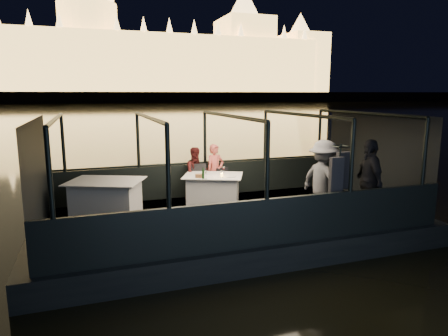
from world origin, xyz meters
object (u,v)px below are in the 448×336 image
object	(u,v)px
chair_port_left	(200,184)
chair_port_right	(224,182)
coat_stand	(338,189)
passenger_stripe	(323,183)
dining_table_aft	(106,201)
wine_bottle	(203,173)
person_woman_coral	(215,170)
person_man_maroon	(196,171)
dining_table_central	(213,190)
passenger_dark	(368,184)

from	to	relation	value
chair_port_left	chair_port_right	distance (m)	0.67
coat_stand	passenger_stripe	bearing A→B (deg)	79.34
dining_table_aft	wine_bottle	world-z (taller)	wine_bottle
chair_port_left	coat_stand	xyz separation A→B (m)	(2.00, -3.22, 0.45)
person_woman_coral	passenger_stripe	distance (m)	3.17
coat_stand	person_man_maroon	xyz separation A→B (m)	(-2.02, 3.48, -0.15)
wine_bottle	dining_table_central	bearing A→B (deg)	43.62
dining_table_central	chair_port_left	bearing A→B (deg)	115.47
chair_port_left	passenger_stripe	size ratio (longest dim) A/B	0.53
chair_port_left	person_woman_coral	distance (m)	0.64
dining_table_aft	passenger_dark	world-z (taller)	passenger_dark
passenger_dark	coat_stand	bearing A→B (deg)	-57.96
chair_port_left	passenger_stripe	world-z (taller)	passenger_stripe
passenger_stripe	wine_bottle	world-z (taller)	passenger_stripe
person_man_maroon	wine_bottle	size ratio (longest dim) A/B	4.88
passenger_dark	person_woman_coral	bearing A→B (deg)	-127.59
passenger_dark	chair_port_left	bearing A→B (deg)	-119.90
person_woman_coral	passenger_stripe	world-z (taller)	passenger_stripe
passenger_stripe	dining_table_aft	bearing A→B (deg)	54.86
person_woman_coral	passenger_dark	xyz separation A→B (m)	(2.49, -3.15, 0.10)
passenger_stripe	dining_table_central	bearing A→B (deg)	30.39
dining_table_aft	chair_port_left	distance (m)	2.49
person_woman_coral	person_man_maroon	bearing A→B (deg)	164.23
dining_table_aft	passenger_stripe	size ratio (longest dim) A/B	0.90
dining_table_aft	person_man_maroon	world-z (taller)	person_man_maroon
dining_table_aft	person_woman_coral	xyz separation A→B (m)	(2.91, 0.93, 0.36)
chair_port_left	person_man_maroon	xyz separation A→B (m)	(-0.02, 0.26, 0.30)
coat_stand	passenger_dark	size ratio (longest dim) A/B	0.98
person_man_maroon	passenger_dark	xyz separation A→B (m)	(3.02, -3.15, 0.10)
chair_port_left	passenger_stripe	distance (m)	3.28
chair_port_right	passenger_dark	xyz separation A→B (m)	(2.32, -2.88, 0.40)
passenger_stripe	wine_bottle	size ratio (longest dim) A/B	6.33
person_man_maroon	wine_bottle	distance (m)	1.08
chair_port_left	wine_bottle	world-z (taller)	wine_bottle
dining_table_central	passenger_stripe	xyz separation A→B (m)	(1.93, -1.99, 0.47)
chair_port_right	wine_bottle	bearing A→B (deg)	-154.64
coat_stand	passenger_dark	distance (m)	1.05
dining_table_aft	person_woman_coral	size ratio (longest dim) A/B	1.11
chair_port_left	person_man_maroon	size ratio (longest dim) A/B	0.68
person_woman_coral	passenger_stripe	xyz separation A→B (m)	(1.64, -2.71, 0.10)
dining_table_central	person_man_maroon	bearing A→B (deg)	108.37
dining_table_aft	chair_port_right	world-z (taller)	chair_port_right
person_man_maroon	passenger_dark	distance (m)	4.37
person_man_maroon	passenger_dark	world-z (taller)	passenger_dark
chair_port_left	passenger_dark	xyz separation A→B (m)	(3.00, -2.89, 0.40)
chair_port_right	wine_bottle	size ratio (longest dim) A/B	2.86
wine_bottle	passenger_dark	bearing A→B (deg)	-33.73
coat_stand	passenger_dark	world-z (taller)	coat_stand
chair_port_right	coat_stand	bearing A→B (deg)	-86.34
passenger_dark	dining_table_central	bearing A→B (deg)	-117.13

